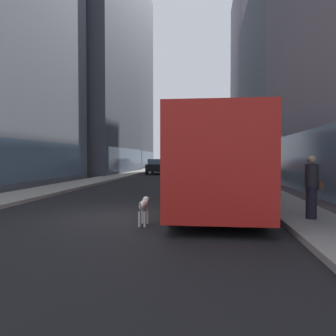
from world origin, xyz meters
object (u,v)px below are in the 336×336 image
Objects in this scene: car_red_coupe at (170,164)px; car_white_van at (187,171)px; dalmatian_dog at (144,206)px; transit_bus at (214,158)px; pedestrian_with_handbag at (312,186)px; car_black_suv at (157,166)px; traffic_light_near at (275,139)px.

car_red_coupe is 0.82× the size of car_white_van.
car_white_van is at bearing -81.17° from car_red_coupe.
dalmatian_dog is (-0.31, -14.49, -0.31)m from car_white_van.
transit_bus is 4.54m from pedestrian_with_handbag.
car_black_suv is at bearing -90.00° from car_red_coupe.
traffic_light_near reaches higher than car_black_suv.
dalmatian_dog is at bearing -172.17° from pedestrian_with_handbag.
pedestrian_with_handbag is (8.12, -39.63, 0.19)m from car_red_coupe.
car_red_coupe is 40.46m from pedestrian_with_handbag.
car_red_coupe is 26.06m from car_white_van.
transit_bus is 2.57× the size of car_black_suv.
traffic_light_near reaches higher than dalmatian_dog.
car_black_suv is 2.65× the size of pedestrian_with_handbag.
transit_bus is at bearing -76.24° from car_black_suv.
pedestrian_with_handbag is at bearing 7.83° from dalmatian_dog.
car_black_suv is at bearing 107.51° from car_white_van.
car_red_coupe is 2.33× the size of pedestrian_with_handbag.
traffic_light_near is (7.70, -36.88, 1.62)m from car_red_coupe.
dalmatian_dog is at bearing -113.97° from transit_bus.
dalmatian_dog is 0.57× the size of pedestrian_with_handbag.
pedestrian_with_handbag is at bearing -73.46° from car_white_van.
car_black_suv is 4.66× the size of dalmatian_dog.
traffic_light_near is (2.10, -0.94, 0.66)m from transit_bus.
transit_bus is 2.41× the size of car_white_van.
car_black_suv and car_white_van have the same top height.
car_red_coupe is at bearing 90.00° from car_black_suv.
transit_bus is 6.82× the size of pedestrian_with_handbag.
pedestrian_with_handbag is (2.52, -3.69, -0.76)m from transit_bus.
car_red_coupe reaches higher than dalmatian_dog.
dalmatian_dog is (3.69, -40.24, -0.31)m from car_red_coupe.
traffic_light_near is (3.70, -11.13, 1.61)m from car_white_van.
car_red_coupe is 13.07m from car_black_suv.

